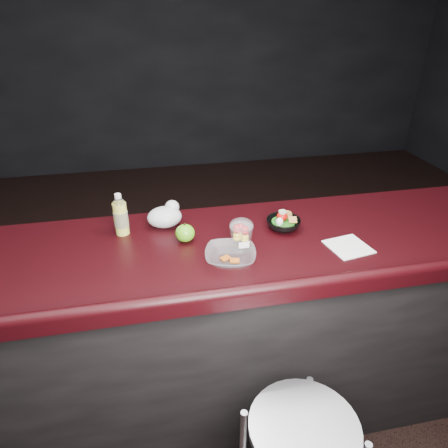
% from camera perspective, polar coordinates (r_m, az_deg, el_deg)
% --- Properties ---
extents(room_shell, '(8.00, 8.00, 8.00)m').
position_cam_1_polar(room_shell, '(1.15, 3.01, 24.85)').
color(room_shell, black).
rests_on(room_shell, ground).
extents(counter, '(4.06, 0.71, 1.02)m').
position_cam_1_polar(counter, '(2.01, -0.13, -15.30)').
color(counter, black).
rests_on(counter, ground).
extents(lemonade_bottle, '(0.06, 0.06, 0.19)m').
position_cam_1_polar(lemonade_bottle, '(1.79, -14.53, 0.93)').
color(lemonade_bottle, yellow).
rests_on(lemonade_bottle, counter).
extents(fruit_cup, '(0.10, 0.10, 0.14)m').
position_cam_1_polar(fruit_cup, '(1.62, 2.48, -1.47)').
color(fruit_cup, white).
rests_on(fruit_cup, counter).
extents(green_apple, '(0.08, 0.08, 0.09)m').
position_cam_1_polar(green_apple, '(1.70, -5.58, -1.30)').
color(green_apple, '#3D890F').
rests_on(green_apple, counter).
extents(plastic_bag, '(0.16, 0.13, 0.11)m').
position_cam_1_polar(plastic_bag, '(1.83, -8.35, 1.18)').
color(plastic_bag, silver).
rests_on(plastic_bag, counter).
extents(snack_bowl, '(0.20, 0.20, 0.08)m').
position_cam_1_polar(snack_bowl, '(1.81, 8.44, 0.14)').
color(snack_bowl, black).
rests_on(snack_bowl, counter).
extents(takeout_bowl, '(0.24, 0.24, 0.05)m').
position_cam_1_polar(takeout_bowl, '(1.57, 0.93, -4.62)').
color(takeout_bowl, silver).
rests_on(takeout_bowl, counter).
extents(paper_napkin, '(0.19, 0.19, 0.00)m').
position_cam_1_polar(paper_napkin, '(1.75, 17.35, -3.12)').
color(paper_napkin, white).
rests_on(paper_napkin, counter).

